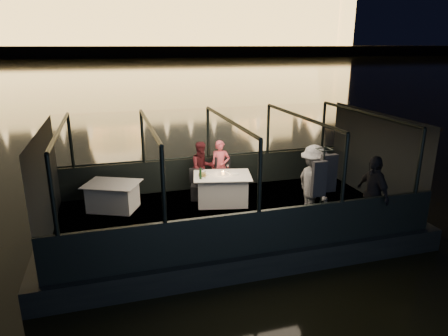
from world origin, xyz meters
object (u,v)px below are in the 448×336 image
object	(u,v)px
chair_port_left	(198,183)
person_woman_coral	(220,165)
passenger_dark	(372,195)
dining_table_central	(222,189)
dining_table_aft	(113,195)
coat_stand	(321,195)
chair_port_right	(225,177)
passenger_stripe	(313,186)
person_man_maroon	(202,168)
wine_bottle	(200,173)

from	to	relation	value
chair_port_left	person_woman_coral	world-z (taller)	person_woman_coral
person_woman_coral	passenger_dark	bearing A→B (deg)	-41.61
dining_table_central	person_woman_coral	distance (m)	0.99
dining_table_aft	coat_stand	xyz separation A→B (m)	(4.26, -2.65, 0.51)
dining_table_aft	passenger_dark	world-z (taller)	passenger_dark
chair_port_right	person_woman_coral	xyz separation A→B (m)	(-0.08, 0.19, 0.30)
passenger_stripe	chair_port_right	bearing A→B (deg)	33.59
person_man_maroon	dining_table_central	bearing A→B (deg)	-79.66
person_man_maroon	passenger_stripe	xyz separation A→B (m)	(2.05, -2.40, 0.10)
chair_port_left	person_man_maroon	distance (m)	0.49
chair_port_right	passenger_stripe	distance (m)	2.75
chair_port_left	chair_port_right	world-z (taller)	chair_port_right
chair_port_left	coat_stand	world-z (taller)	coat_stand
wine_bottle	person_woman_coral	bearing A→B (deg)	52.35
person_woman_coral	passenger_dark	xyz separation A→B (m)	(2.47, -3.34, 0.10)
coat_stand	dining_table_aft	bearing A→B (deg)	148.11
person_man_maroon	wine_bottle	size ratio (longest dim) A/B	4.90
chair_port_left	passenger_dark	distance (m)	4.35
chair_port_left	person_woman_coral	xyz separation A→B (m)	(0.74, 0.44, 0.30)
chair_port_left	wine_bottle	xyz separation A→B (m)	(-0.06, -0.60, 0.47)
person_woman_coral	passenger_stripe	size ratio (longest dim) A/B	0.80
person_man_maroon	person_woman_coral	bearing A→B (deg)	-2.39
dining_table_aft	chair_port_left	world-z (taller)	chair_port_left
dining_table_aft	person_man_maroon	bearing A→B (deg)	10.09
coat_stand	passenger_stripe	bearing A→B (deg)	75.02
person_woman_coral	person_man_maroon	bearing A→B (deg)	-157.82
passenger_stripe	dining_table_aft	bearing A→B (deg)	67.73
dining_table_central	wine_bottle	size ratio (longest dim) A/B	4.81
coat_stand	wine_bottle	xyz separation A→B (m)	(-2.13, 2.13, 0.02)
dining_table_aft	person_man_maroon	world-z (taller)	person_man_maroon
dining_table_central	chair_port_left	bearing A→B (deg)	139.46
dining_table_aft	chair_port_left	size ratio (longest dim) A/B	1.62
person_man_maroon	passenger_stripe	size ratio (longest dim) A/B	0.81
dining_table_central	coat_stand	bearing A→B (deg)	-56.03
coat_stand	passenger_dark	bearing A→B (deg)	-8.54
passenger_stripe	passenger_dark	world-z (taller)	passenger_stripe
person_man_maroon	passenger_dark	size ratio (longest dim) A/B	0.86
dining_table_aft	dining_table_central	bearing A→B (deg)	-7.78
dining_table_central	coat_stand	xyz separation A→B (m)	(1.53, -2.28, 0.51)
person_woman_coral	passenger_stripe	bearing A→B (deg)	-46.90
dining_table_central	passenger_dark	bearing A→B (deg)	-42.50
person_man_maroon	passenger_dark	bearing A→B (deg)	-59.80
dining_table_aft	passenger_dark	size ratio (longest dim) A/B	0.75
coat_stand	person_man_maroon	world-z (taller)	coat_stand
dining_table_central	person_woman_coral	world-z (taller)	person_woman_coral
dining_table_central	dining_table_aft	xyz separation A→B (m)	(-2.72, 0.37, 0.00)
passenger_dark	chair_port_right	bearing A→B (deg)	-143.51
person_woman_coral	coat_stand	bearing A→B (deg)	-55.28
dining_table_aft	person_woman_coral	world-z (taller)	person_woman_coral
dining_table_central	wine_bottle	xyz separation A→B (m)	(-0.60, -0.15, 0.53)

